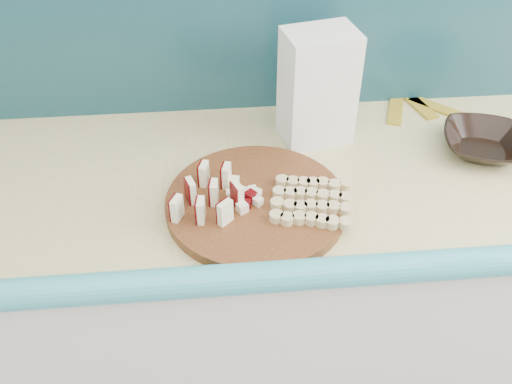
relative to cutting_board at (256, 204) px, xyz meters
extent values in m
cube|color=white|center=(0.08, 0.11, -0.48)|extent=(2.20, 0.60, 0.88)
cube|color=#CDBE78|center=(0.08, 0.11, -0.03)|extent=(2.20, 0.60, 0.03)
cube|color=teal|center=(0.08, -0.19, -0.03)|extent=(2.20, 0.06, 0.03)
cube|color=teal|center=(0.08, 0.40, 0.24)|extent=(2.20, 0.02, 0.50)
cylinder|color=#491E0F|center=(0.00, 0.00, 0.00)|extent=(0.45, 0.45, 0.02)
cube|color=#FBF6C9|center=(-0.16, -0.04, 0.04)|extent=(0.02, 0.03, 0.05)
cube|color=#470507|center=(-0.17, -0.04, 0.04)|extent=(0.01, 0.03, 0.05)
cube|color=#FBF6C9|center=(-0.13, 0.01, 0.04)|extent=(0.02, 0.03, 0.05)
cube|color=#470507|center=(-0.14, 0.01, 0.04)|extent=(0.01, 0.03, 0.05)
cube|color=#FBF6C9|center=(-0.10, 0.06, 0.04)|extent=(0.02, 0.03, 0.05)
cube|color=#470507|center=(-0.11, 0.06, 0.04)|extent=(0.01, 0.03, 0.05)
cube|color=#FBF6C9|center=(-0.11, -0.05, 0.04)|extent=(0.02, 0.03, 0.05)
cube|color=#470507|center=(-0.12, -0.05, 0.04)|extent=(0.01, 0.03, 0.05)
cube|color=#FBF6C9|center=(-0.08, 0.00, 0.04)|extent=(0.02, 0.03, 0.05)
cube|color=#470507|center=(-0.09, 0.00, 0.04)|extent=(0.01, 0.03, 0.05)
cube|color=#FBF6C9|center=(-0.06, 0.05, 0.04)|extent=(0.02, 0.03, 0.05)
cube|color=#470507|center=(-0.06, 0.05, 0.04)|extent=(0.01, 0.03, 0.05)
cube|color=#FBF6C9|center=(-0.07, -0.06, 0.04)|extent=(0.02, 0.03, 0.05)
cube|color=#470507|center=(-0.07, -0.06, 0.04)|extent=(0.01, 0.03, 0.05)
cube|color=#FBF6C9|center=(-0.04, -0.01, 0.04)|extent=(0.02, 0.03, 0.05)
cube|color=#470507|center=(-0.05, -0.01, 0.04)|extent=(0.01, 0.03, 0.05)
cube|color=beige|center=(-0.01, 0.00, 0.02)|extent=(0.02, 0.02, 0.02)
cube|color=beige|center=(-0.01, 0.01, 0.02)|extent=(0.02, 0.02, 0.02)
cube|color=#470507|center=(-0.01, 0.02, 0.02)|extent=(0.02, 0.02, 0.02)
cube|color=beige|center=(-0.02, 0.01, 0.02)|extent=(0.02, 0.02, 0.02)
cube|color=beige|center=(-0.02, 0.02, 0.02)|extent=(0.02, 0.02, 0.02)
cube|color=beige|center=(-0.04, 0.02, 0.02)|extent=(0.02, 0.02, 0.02)
cube|color=beige|center=(-0.03, 0.01, 0.02)|extent=(0.02, 0.02, 0.02)
cube|color=beige|center=(-0.04, 0.00, 0.02)|extent=(0.02, 0.02, 0.02)
cube|color=#470507|center=(-0.04, -0.01, 0.02)|extent=(0.02, 0.02, 0.02)
cube|color=beige|center=(-0.03, -0.01, 0.02)|extent=(0.02, 0.02, 0.02)
cube|color=beige|center=(-0.02, -0.02, 0.02)|extent=(0.02, 0.02, 0.02)
cube|color=beige|center=(-0.02, 0.00, 0.02)|extent=(0.02, 0.02, 0.02)
cube|color=beige|center=(-0.01, 0.00, 0.02)|extent=(0.02, 0.02, 0.02)
cylinder|color=#CCB77D|center=(0.03, -0.06, 0.02)|extent=(0.03, 0.03, 0.02)
cylinder|color=#CCB77D|center=(0.06, -0.07, 0.02)|extent=(0.03, 0.03, 0.02)
cylinder|color=#CCB77D|center=(0.08, -0.07, 0.02)|extent=(0.03, 0.03, 0.02)
cylinder|color=#CCB77D|center=(0.10, -0.08, 0.02)|extent=(0.03, 0.03, 0.02)
cylinder|color=#CCB77D|center=(0.12, -0.08, 0.02)|extent=(0.03, 0.03, 0.02)
cylinder|color=#CCB77D|center=(0.14, -0.09, 0.02)|extent=(0.03, 0.03, 0.02)
cylinder|color=#CCB77D|center=(0.16, -0.09, 0.02)|extent=(0.03, 0.03, 0.02)
cylinder|color=#CCB77D|center=(0.04, -0.03, 0.02)|extent=(0.03, 0.03, 0.02)
cylinder|color=#CCB77D|center=(0.06, -0.03, 0.02)|extent=(0.03, 0.03, 0.02)
cylinder|color=#CCB77D|center=(0.09, -0.04, 0.02)|extent=(0.03, 0.03, 0.02)
cylinder|color=#CCB77D|center=(0.11, -0.04, 0.02)|extent=(0.03, 0.03, 0.02)
cylinder|color=#CCB77D|center=(0.13, -0.05, 0.02)|extent=(0.03, 0.03, 0.02)
cylinder|color=#CCB77D|center=(0.15, -0.05, 0.02)|extent=(0.03, 0.03, 0.02)
cylinder|color=#CCB77D|center=(0.17, -0.06, 0.02)|extent=(0.03, 0.03, 0.02)
cylinder|color=#CCB77D|center=(0.05, 0.01, 0.02)|extent=(0.03, 0.03, 0.02)
cylinder|color=#CCB77D|center=(0.07, 0.00, 0.02)|extent=(0.03, 0.03, 0.02)
cylinder|color=#CCB77D|center=(0.09, 0.00, 0.02)|extent=(0.03, 0.03, 0.02)
cylinder|color=#CCB77D|center=(0.12, -0.01, 0.02)|extent=(0.03, 0.03, 0.02)
cylinder|color=#CCB77D|center=(0.14, -0.01, 0.02)|extent=(0.03, 0.03, 0.02)
cylinder|color=#CCB77D|center=(0.16, -0.02, 0.02)|extent=(0.03, 0.03, 0.02)
cylinder|color=#CCB77D|center=(0.18, -0.02, 0.02)|extent=(0.03, 0.03, 0.02)
cylinder|color=#CCB77D|center=(0.06, 0.04, 0.02)|extent=(0.03, 0.03, 0.02)
cylinder|color=#CCB77D|center=(0.08, 0.04, 0.02)|extent=(0.03, 0.03, 0.02)
cylinder|color=#CCB77D|center=(0.10, 0.04, 0.02)|extent=(0.03, 0.03, 0.02)
cylinder|color=#CCB77D|center=(0.12, 0.03, 0.02)|extent=(0.03, 0.03, 0.02)
cylinder|color=#CCB77D|center=(0.15, 0.03, 0.02)|extent=(0.03, 0.03, 0.02)
cylinder|color=#CCB77D|center=(0.17, 0.02, 0.02)|extent=(0.03, 0.03, 0.02)
cylinder|color=#CCB77D|center=(0.19, 0.02, 0.02)|extent=(0.03, 0.03, 0.02)
imported|color=black|center=(0.54, 0.15, 0.01)|extent=(0.24, 0.24, 0.05)
cube|color=white|center=(0.16, 0.24, 0.12)|extent=(0.18, 0.14, 0.27)
cube|color=gold|center=(0.39, 0.35, -0.01)|extent=(0.09, 0.16, 0.01)
cube|color=gold|center=(0.45, 0.36, -0.01)|extent=(0.08, 0.16, 0.01)
cube|color=gold|center=(0.50, 0.34, -0.01)|extent=(0.14, 0.14, 0.01)
camera|label=1|loc=(-0.08, -0.87, 0.79)|focal=40.00mm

